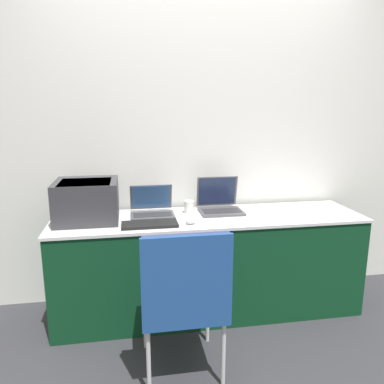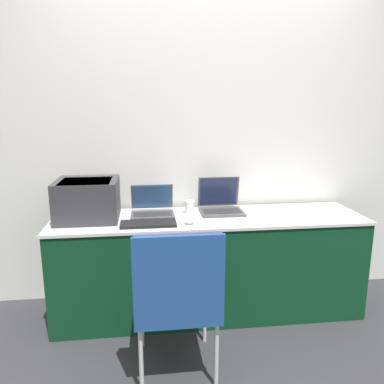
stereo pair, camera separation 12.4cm
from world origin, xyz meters
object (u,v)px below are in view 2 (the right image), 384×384
(laptop_left, at_px, (152,208))
(laptop_right, at_px, (221,204))
(printer, at_px, (88,198))
(external_keyboard, at_px, (148,224))
(mouse, at_px, (190,221))
(coffee_cup, at_px, (190,207))
(chair, at_px, (177,291))

(laptop_left, distance_m, laptop_right, 0.52)
(printer, bearing_deg, external_keyboard, -24.94)
(mouse, bearing_deg, laptop_right, 46.92)
(coffee_cup, distance_m, chair, 0.88)
(coffee_cup, bearing_deg, mouse, -96.70)
(laptop_right, bearing_deg, coffee_cup, -175.66)
(printer, relative_size, coffee_cup, 4.52)
(coffee_cup, distance_m, mouse, 0.27)
(external_keyboard, height_order, coffee_cup, coffee_cup)
(external_keyboard, relative_size, chair, 0.41)
(external_keyboard, bearing_deg, chair, -75.72)
(coffee_cup, bearing_deg, laptop_right, 4.34)
(printer, height_order, laptop_left, printer)
(coffee_cup, xyz_separation_m, chair, (-0.16, -0.83, -0.24))
(printer, height_order, external_keyboard, printer)
(laptop_right, bearing_deg, chair, -115.26)
(printer, bearing_deg, laptop_left, 7.80)
(chair, bearing_deg, laptop_right, 64.74)
(mouse, bearing_deg, laptop_left, 132.45)
(laptop_left, bearing_deg, printer, -172.20)
(laptop_right, relative_size, chair, 0.35)
(printer, height_order, chair, printer)
(external_keyboard, xyz_separation_m, chair, (0.15, -0.57, -0.21))
(printer, bearing_deg, chair, -53.68)
(chair, bearing_deg, laptop_left, 97.78)
(printer, bearing_deg, coffee_cup, 5.05)
(printer, bearing_deg, laptop_right, 4.88)
(external_keyboard, bearing_deg, laptop_left, 82.77)
(printer, xyz_separation_m, laptop_left, (0.45, 0.06, -0.10))
(laptop_left, height_order, laptop_right, laptop_right)
(printer, height_order, coffee_cup, printer)
(printer, xyz_separation_m, external_keyboard, (0.42, -0.19, -0.14))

